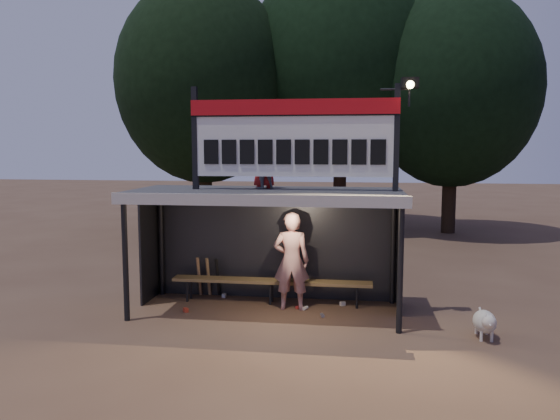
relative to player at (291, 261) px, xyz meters
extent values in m
plane|color=brown|center=(-0.45, -0.22, -0.94)|extent=(80.00, 80.00, 0.00)
imported|color=silver|center=(0.00, 0.00, 0.00)|extent=(0.72, 0.50, 1.89)
imported|color=gray|center=(-0.57, 0.05, 1.83)|extent=(0.55, 0.53, 0.90)
imported|color=#AD1B1A|center=(-0.55, 0.17, 1.92)|extent=(0.56, 0.39, 1.08)
cube|color=#373739|center=(-0.45, -0.22, 1.32)|extent=(5.00, 2.00, 0.12)
cube|color=beige|center=(-0.45, -1.24, 1.28)|extent=(5.10, 0.06, 0.20)
cylinder|color=black|center=(-2.85, -1.12, 0.16)|extent=(0.10, 0.10, 2.20)
cylinder|color=black|center=(1.95, -1.12, 0.16)|extent=(0.10, 0.10, 2.20)
cylinder|color=black|center=(-2.85, 0.68, 0.16)|extent=(0.10, 0.10, 2.20)
cylinder|color=black|center=(1.95, 0.68, 0.16)|extent=(0.10, 0.10, 2.20)
cube|color=black|center=(-0.45, 0.78, 0.16)|extent=(5.00, 0.04, 2.20)
cube|color=black|center=(-2.95, 0.28, 0.16)|extent=(0.04, 1.00, 2.20)
cube|color=black|center=(2.05, 0.28, 0.16)|extent=(0.04, 1.00, 2.20)
cylinder|color=black|center=(-0.45, 0.78, 1.21)|extent=(5.00, 0.06, 0.06)
cube|color=black|center=(-1.80, -0.22, 2.33)|extent=(0.10, 0.10, 1.90)
cube|color=black|center=(1.90, -0.22, 2.33)|extent=(0.10, 0.10, 1.90)
cube|color=silver|center=(0.05, -0.22, 2.33)|extent=(3.80, 0.08, 1.40)
cube|color=red|center=(0.05, -0.27, 2.89)|extent=(3.80, 0.04, 0.28)
cube|color=black|center=(0.05, -0.27, 2.74)|extent=(3.80, 0.02, 0.03)
cube|color=black|center=(-1.48, -0.27, 2.08)|extent=(0.27, 0.03, 0.45)
cube|color=black|center=(-1.14, -0.27, 2.08)|extent=(0.27, 0.03, 0.45)
cube|color=black|center=(-0.80, -0.27, 2.08)|extent=(0.27, 0.03, 0.45)
cube|color=black|center=(-0.46, -0.27, 2.08)|extent=(0.27, 0.03, 0.45)
cube|color=black|center=(-0.12, -0.27, 2.08)|extent=(0.27, 0.03, 0.45)
cube|color=black|center=(0.22, -0.27, 2.08)|extent=(0.27, 0.03, 0.45)
cube|color=black|center=(0.56, -0.27, 2.08)|extent=(0.27, 0.03, 0.45)
cube|color=black|center=(0.90, -0.27, 2.08)|extent=(0.27, 0.03, 0.45)
cube|color=black|center=(1.24, -0.27, 2.08)|extent=(0.27, 0.03, 0.45)
cube|color=black|center=(1.58, -0.27, 2.08)|extent=(0.27, 0.03, 0.45)
cylinder|color=black|center=(1.85, -0.22, 3.18)|extent=(0.50, 0.04, 0.04)
cylinder|color=black|center=(2.10, -0.22, 3.03)|extent=(0.04, 0.04, 0.30)
cube|color=black|center=(2.10, -0.27, 3.28)|extent=(0.30, 0.22, 0.18)
sphere|color=#FFD88C|center=(2.10, -0.36, 3.24)|extent=(0.14, 0.14, 0.14)
cube|color=olive|center=(-0.45, 0.33, -0.49)|extent=(4.00, 0.35, 0.06)
cylinder|color=black|center=(-2.15, 0.21, -0.72)|extent=(0.05, 0.05, 0.45)
cylinder|color=black|center=(-2.15, 0.45, -0.72)|extent=(0.05, 0.05, 0.45)
cylinder|color=black|center=(-0.45, 0.21, -0.72)|extent=(0.05, 0.05, 0.45)
cylinder|color=black|center=(-0.45, 0.45, -0.72)|extent=(0.05, 0.05, 0.45)
cylinder|color=black|center=(1.25, 0.21, -0.72)|extent=(0.05, 0.05, 0.45)
cylinder|color=black|center=(1.25, 0.45, -0.72)|extent=(0.05, 0.05, 0.45)
cylinder|color=#2E2214|center=(-4.45, 9.78, 0.93)|extent=(0.50, 0.50, 3.74)
ellipsoid|color=black|center=(-4.45, 9.78, 4.58)|extent=(6.46, 6.46, 7.48)
cylinder|color=#311E15|center=(0.55, 11.28, 1.15)|extent=(0.50, 0.50, 4.18)
ellipsoid|color=black|center=(0.55, 11.28, 5.23)|extent=(7.22, 7.22, 8.36)
cylinder|color=black|center=(4.55, 10.28, 0.82)|extent=(0.50, 0.50, 3.52)
ellipsoid|color=black|center=(4.55, 10.28, 4.26)|extent=(6.08, 6.08, 7.04)
ellipsoid|color=beige|center=(3.32, -1.15, -0.67)|extent=(0.36, 0.58, 0.36)
sphere|color=silver|center=(3.32, -1.43, -0.58)|extent=(0.22, 0.22, 0.22)
cone|color=beige|center=(3.32, -1.53, -0.60)|extent=(0.10, 0.10, 0.10)
cone|color=beige|center=(3.27, -1.45, -0.48)|extent=(0.06, 0.06, 0.07)
cone|color=beige|center=(3.37, -1.45, -0.48)|extent=(0.06, 0.06, 0.07)
cylinder|color=white|center=(3.24, -1.33, -0.85)|extent=(0.05, 0.05, 0.18)
cylinder|color=beige|center=(3.40, -1.33, -0.85)|extent=(0.05, 0.05, 0.18)
cylinder|color=silver|center=(3.24, -0.97, -0.85)|extent=(0.05, 0.05, 0.18)
cylinder|color=white|center=(3.40, -0.97, -0.85)|extent=(0.05, 0.05, 0.18)
cylinder|color=beige|center=(3.32, -0.85, -0.60)|extent=(0.04, 0.16, 0.14)
cylinder|color=#956B45|center=(-2.01, 0.60, -0.51)|extent=(0.07, 0.27, 0.84)
cylinder|color=olive|center=(-1.81, 0.60, -0.51)|extent=(0.08, 0.30, 0.83)
cylinder|color=black|center=(-1.61, 0.60, -0.51)|extent=(0.07, 0.33, 0.83)
cube|color=#AD321D|center=(-1.96, -0.48, -0.90)|extent=(0.12, 0.12, 0.08)
cylinder|color=#ACACB1|center=(0.63, -0.43, -0.91)|extent=(0.09, 0.13, 0.07)
cube|color=beige|center=(0.98, 0.36, -0.90)|extent=(0.12, 0.11, 0.08)
cylinder|color=red|center=(0.13, 0.03, -0.91)|extent=(0.11, 0.14, 0.07)
cube|color=silver|center=(-1.49, 0.63, -0.90)|extent=(0.07, 0.10, 0.08)
cylinder|color=white|center=(0.28, -0.02, -0.91)|extent=(0.11, 0.14, 0.07)
camera|label=1|loc=(1.21, -10.17, 2.15)|focal=35.00mm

